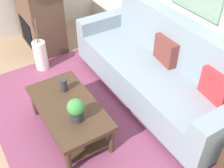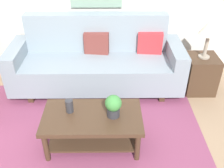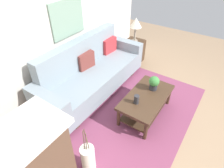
{
  "view_description": "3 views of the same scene",
  "coord_description": "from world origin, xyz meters",
  "px_view_note": "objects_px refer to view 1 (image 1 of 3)",
  "views": [
    {
      "loc": [
        2.2,
        -0.47,
        2.56
      ],
      "look_at": [
        0.18,
        0.79,
        0.56
      ],
      "focal_mm": 44.97,
      "sensor_mm": 36.0,
      "label": 1
    },
    {
      "loc": [
        0.29,
        -1.89,
        2.29
      ],
      "look_at": [
        0.32,
        0.86,
        0.45
      ],
      "focal_mm": 41.36,
      "sensor_mm": 36.0,
      "label": 2
    },
    {
      "loc": [
        -2.2,
        -0.57,
        2.53
      ],
      "look_at": [
        0.01,
        0.93,
        0.46
      ],
      "focal_mm": 29.92,
      "sensor_mm": 36.0,
      "label": 3
    }
  ],
  "objects_px": {
    "throw_pillow_maroon": "(166,51)",
    "tabletop_vase": "(64,85)",
    "potted_plant_tabletop": "(76,109)",
    "floor_vase": "(41,56)",
    "couch": "(156,70)",
    "fireplace": "(39,13)",
    "throw_pillow_crimson": "(216,86)",
    "coffee_table": "(69,113)"
  },
  "relations": [
    {
      "from": "floor_vase",
      "to": "fireplace",
      "type": "bearing_deg",
      "value": 156.98
    },
    {
      "from": "throw_pillow_maroon",
      "to": "coffee_table",
      "type": "bearing_deg",
      "value": -90.22
    },
    {
      "from": "floor_vase",
      "to": "couch",
      "type": "bearing_deg",
      "value": 37.14
    },
    {
      "from": "couch",
      "to": "tabletop_vase",
      "type": "relative_size",
      "value": 16.04
    },
    {
      "from": "coffee_table",
      "to": "fireplace",
      "type": "relative_size",
      "value": 0.95
    },
    {
      "from": "throw_pillow_maroon",
      "to": "fireplace",
      "type": "xyz_separation_m",
      "value": [
        -2.0,
        -0.89,
        -0.09
      ]
    },
    {
      "from": "fireplace",
      "to": "tabletop_vase",
      "type": "bearing_deg",
      "value": -11.92
    },
    {
      "from": "throw_pillow_maroon",
      "to": "fireplace",
      "type": "distance_m",
      "value": 2.2
    },
    {
      "from": "throw_pillow_maroon",
      "to": "coffee_table",
      "type": "height_order",
      "value": "throw_pillow_maroon"
    },
    {
      "from": "couch",
      "to": "tabletop_vase",
      "type": "xyz_separation_m",
      "value": [
        -0.26,
        -1.14,
        0.08
      ]
    },
    {
      "from": "couch",
      "to": "fireplace",
      "type": "height_order",
      "value": "fireplace"
    },
    {
      "from": "throw_pillow_crimson",
      "to": "fireplace",
      "type": "relative_size",
      "value": 0.31
    },
    {
      "from": "throw_pillow_crimson",
      "to": "coffee_table",
      "type": "height_order",
      "value": "throw_pillow_crimson"
    },
    {
      "from": "potted_plant_tabletop",
      "to": "floor_vase",
      "type": "xyz_separation_m",
      "value": [
        -1.6,
        0.18,
        -0.34
      ]
    },
    {
      "from": "couch",
      "to": "throw_pillow_crimson",
      "type": "distance_m",
      "value": 0.84
    },
    {
      "from": "couch",
      "to": "throw_pillow_crimson",
      "type": "relative_size",
      "value": 6.9
    },
    {
      "from": "couch",
      "to": "throw_pillow_maroon",
      "type": "relative_size",
      "value": 6.9
    },
    {
      "from": "throw_pillow_maroon",
      "to": "floor_vase",
      "type": "distance_m",
      "value": 1.85
    },
    {
      "from": "tabletop_vase",
      "to": "potted_plant_tabletop",
      "type": "bearing_deg",
      "value": -8.89
    },
    {
      "from": "coffee_table",
      "to": "throw_pillow_crimson",
      "type": "bearing_deg",
      "value": 59.11
    },
    {
      "from": "throw_pillow_maroon",
      "to": "tabletop_vase",
      "type": "xyz_separation_m",
      "value": [
        -0.26,
        -1.26,
        -0.17
      ]
    },
    {
      "from": "tabletop_vase",
      "to": "throw_pillow_crimson",
      "type": "bearing_deg",
      "value": 50.28
    },
    {
      "from": "throw_pillow_crimson",
      "to": "coffee_table",
      "type": "relative_size",
      "value": 0.33
    },
    {
      "from": "fireplace",
      "to": "couch",
      "type": "bearing_deg",
      "value": 20.97
    },
    {
      "from": "throw_pillow_crimson",
      "to": "tabletop_vase",
      "type": "bearing_deg",
      "value": -129.72
    },
    {
      "from": "fireplace",
      "to": "floor_vase",
      "type": "distance_m",
      "value": 0.78
    },
    {
      "from": "coffee_table",
      "to": "floor_vase",
      "type": "xyz_separation_m",
      "value": [
        -1.37,
        0.17,
        -0.09
      ]
    },
    {
      "from": "couch",
      "to": "floor_vase",
      "type": "distance_m",
      "value": 1.73
    },
    {
      "from": "throw_pillow_crimson",
      "to": "couch",
      "type": "bearing_deg",
      "value": -171.09
    },
    {
      "from": "throw_pillow_crimson",
      "to": "coffee_table",
      "type": "distance_m",
      "value": 1.59
    },
    {
      "from": "potted_plant_tabletop",
      "to": "floor_vase",
      "type": "distance_m",
      "value": 1.64
    },
    {
      "from": "tabletop_vase",
      "to": "throw_pillow_maroon",
      "type": "bearing_deg",
      "value": 78.5
    },
    {
      "from": "fireplace",
      "to": "floor_vase",
      "type": "relative_size",
      "value": 2.54
    },
    {
      "from": "coffee_table",
      "to": "fireplace",
      "type": "distance_m",
      "value": 2.06
    },
    {
      "from": "potted_plant_tabletop",
      "to": "fireplace",
      "type": "height_order",
      "value": "fireplace"
    },
    {
      "from": "throw_pillow_maroon",
      "to": "throw_pillow_crimson",
      "type": "xyz_separation_m",
      "value": [
        0.79,
        0.0,
        0.0
      ]
    },
    {
      "from": "tabletop_vase",
      "to": "floor_vase",
      "type": "relative_size",
      "value": 0.34
    },
    {
      "from": "couch",
      "to": "potted_plant_tabletop",
      "type": "distance_m",
      "value": 1.24
    },
    {
      "from": "potted_plant_tabletop",
      "to": "couch",
      "type": "bearing_deg",
      "value": 100.65
    },
    {
      "from": "throw_pillow_maroon",
      "to": "throw_pillow_crimson",
      "type": "distance_m",
      "value": 0.79
    },
    {
      "from": "couch",
      "to": "tabletop_vase",
      "type": "distance_m",
      "value": 1.17
    },
    {
      "from": "coffee_table",
      "to": "tabletop_vase",
      "type": "bearing_deg",
      "value": 164.51
    }
  ]
}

